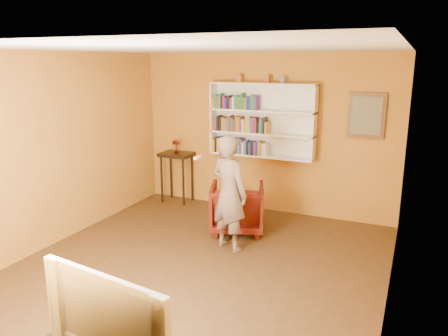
# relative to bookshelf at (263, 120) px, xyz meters

# --- Properties ---
(room_shell) EXTENTS (5.30, 5.80, 2.88)m
(room_shell) POSITION_rel_bookshelf_xyz_m (0.00, -2.41, -0.58)
(room_shell) COLOR #3E2914
(room_shell) RESTS_ON ground
(bookshelf) EXTENTS (1.80, 0.29, 1.23)m
(bookshelf) POSITION_rel_bookshelf_xyz_m (0.00, 0.00, 0.00)
(bookshelf) COLOR white
(bookshelf) RESTS_ON room_shell
(books_row_lower) EXTENTS (0.98, 0.19, 0.27)m
(books_row_lower) POSITION_rel_bookshelf_xyz_m (-0.38, -0.11, -0.46)
(books_row_lower) COLOR gold
(books_row_lower) RESTS_ON bookshelf
(books_row_middle) EXTENTS (0.98, 0.19, 0.27)m
(books_row_middle) POSITION_rel_bookshelf_xyz_m (-0.36, -0.10, -0.08)
(books_row_middle) COLOR brown
(books_row_middle) RESTS_ON bookshelf
(books_row_upper) EXTENTS (0.80, 0.19, 0.27)m
(books_row_upper) POSITION_rel_bookshelf_xyz_m (-0.46, -0.11, 0.29)
(books_row_upper) COLOR #A67321
(books_row_upper) RESTS_ON bookshelf
(ornament_left) EXTENTS (0.09, 0.09, 0.12)m
(ornament_left) POSITION_rel_bookshelf_xyz_m (-0.41, -0.06, 0.68)
(ornament_left) COLOR #A7572F
(ornament_left) RESTS_ON bookshelf
(ornament_centre) EXTENTS (0.08, 0.08, 0.12)m
(ornament_centre) POSITION_rel_bookshelf_xyz_m (0.07, -0.06, 0.68)
(ornament_centre) COLOR brown
(ornament_centre) RESTS_ON bookshelf
(ornament_right) EXTENTS (0.08, 0.08, 0.10)m
(ornament_right) POSITION_rel_bookshelf_xyz_m (0.34, -0.06, 0.67)
(ornament_right) COLOR slate
(ornament_right) RESTS_ON bookshelf
(framed_painting) EXTENTS (0.55, 0.05, 0.70)m
(framed_painting) POSITION_rel_bookshelf_xyz_m (1.65, 0.05, 0.16)
(framed_painting) COLOR #573819
(framed_painting) RESTS_ON room_shell
(console_table) EXTENTS (0.57, 0.43, 0.93)m
(console_table) POSITION_rel_bookshelf_xyz_m (-1.60, -0.16, -0.82)
(console_table) COLOR black
(console_table) RESTS_ON ground
(ruby_lustre) EXTENTS (0.14, 0.15, 0.23)m
(ruby_lustre) POSITION_rel_bookshelf_xyz_m (-1.60, -0.16, -0.49)
(ruby_lustre) COLOR maroon
(ruby_lustre) RESTS_ON console_table
(armchair) EXTENTS (1.03, 1.04, 0.74)m
(armchair) POSITION_rel_bookshelf_xyz_m (-0.03, -1.04, -1.22)
(armchair) COLOR #470805
(armchair) RESTS_ON ground
(person) EXTENTS (0.69, 0.57, 1.61)m
(person) POSITION_rel_bookshelf_xyz_m (0.12, -1.69, -0.79)
(person) COLOR #69594D
(person) RESTS_ON ground
(game_remote) EXTENTS (0.04, 0.15, 0.04)m
(game_remote) POSITION_rel_bookshelf_xyz_m (-0.21, -1.99, -0.26)
(game_remote) COLOR white
(game_remote) RESTS_ON person
(television) EXTENTS (1.18, 0.31, 0.67)m
(television) POSITION_rel_bookshelf_xyz_m (0.51, -4.66, -0.80)
(television) COLOR black
(television) RESTS_ON tv_cabinet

